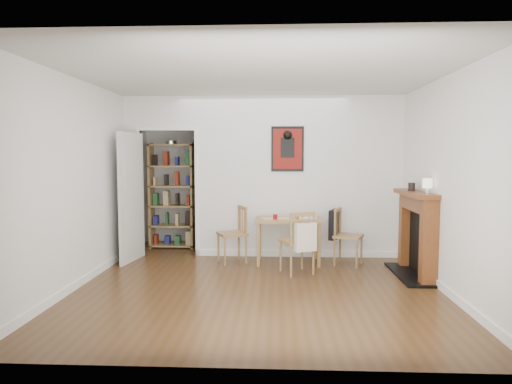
{
  "coord_description": "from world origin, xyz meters",
  "views": [
    {
      "loc": [
        0.24,
        -6.0,
        1.65
      ],
      "look_at": [
        -0.07,
        0.6,
        1.12
      ],
      "focal_mm": 32.0,
      "sensor_mm": 36.0,
      "label": 1
    }
  ],
  "objects_px": {
    "ceramic_jar_a": "(412,187)",
    "fireplace": "(418,231)",
    "chair_right": "(347,236)",
    "bookshelf": "(172,196)",
    "chair_left": "(232,234)",
    "dining_table": "(288,224)",
    "notebook": "(307,218)",
    "ceramic_jar_b": "(412,186)",
    "chair_front": "(297,242)",
    "orange_fruit": "(297,216)",
    "mantel_lamp": "(427,184)",
    "red_glass": "(275,217)"
  },
  "relations": [
    {
      "from": "chair_left",
      "to": "chair_right",
      "type": "xyz_separation_m",
      "value": [
        1.74,
        -0.07,
        0.01
      ]
    },
    {
      "from": "red_glass",
      "to": "ceramic_jar_b",
      "type": "distance_m",
      "value": 2.01
    },
    {
      "from": "chair_right",
      "to": "ceramic_jar_a",
      "type": "xyz_separation_m",
      "value": [
        0.8,
        -0.46,
        0.77
      ]
    },
    {
      "from": "chair_left",
      "to": "chair_right",
      "type": "relative_size",
      "value": 1.02
    },
    {
      "from": "dining_table",
      "to": "ceramic_jar_a",
      "type": "bearing_deg",
      "value": -17.9
    },
    {
      "from": "ceramic_jar_a",
      "to": "red_glass",
      "type": "bearing_deg",
      "value": 167.67
    },
    {
      "from": "bookshelf",
      "to": "chair_left",
      "type": "bearing_deg",
      "value": -43.38
    },
    {
      "from": "dining_table",
      "to": "mantel_lamp",
      "type": "distance_m",
      "value": 2.13
    },
    {
      "from": "fireplace",
      "to": "orange_fruit",
      "type": "bearing_deg",
      "value": 156.5
    },
    {
      "from": "dining_table",
      "to": "ceramic_jar_b",
      "type": "xyz_separation_m",
      "value": [
        1.74,
        -0.37,
        0.61
      ]
    },
    {
      "from": "chair_left",
      "to": "fireplace",
      "type": "bearing_deg",
      "value": -13.78
    },
    {
      "from": "chair_right",
      "to": "notebook",
      "type": "xyz_separation_m",
      "value": [
        -0.59,
        0.14,
        0.25
      ]
    },
    {
      "from": "red_glass",
      "to": "dining_table",
      "type": "bearing_deg",
      "value": 33.55
    },
    {
      "from": "red_glass",
      "to": "ceramic_jar_b",
      "type": "xyz_separation_m",
      "value": [
        1.94,
        -0.24,
        0.48
      ]
    },
    {
      "from": "dining_table",
      "to": "ceramic_jar_b",
      "type": "bearing_deg",
      "value": -12.04
    },
    {
      "from": "chair_front",
      "to": "ceramic_jar_b",
      "type": "bearing_deg",
      "value": 8.66
    },
    {
      "from": "chair_left",
      "to": "chair_front",
      "type": "xyz_separation_m",
      "value": [
        0.97,
        -0.6,
        0.01
      ]
    },
    {
      "from": "dining_table",
      "to": "chair_right",
      "type": "xyz_separation_m",
      "value": [
        0.88,
        -0.09,
        -0.16
      ]
    },
    {
      "from": "chair_right",
      "to": "fireplace",
      "type": "relative_size",
      "value": 0.69
    },
    {
      "from": "chair_left",
      "to": "orange_fruit",
      "type": "bearing_deg",
      "value": 3.39
    },
    {
      "from": "orange_fruit",
      "to": "notebook",
      "type": "bearing_deg",
      "value": 5.18
    },
    {
      "from": "chair_left",
      "to": "chair_right",
      "type": "height_order",
      "value": "chair_left"
    },
    {
      "from": "bookshelf",
      "to": "orange_fruit",
      "type": "xyz_separation_m",
      "value": [
        2.19,
        -1.06,
        -0.2
      ]
    },
    {
      "from": "chair_left",
      "to": "dining_table",
      "type": "bearing_deg",
      "value": 1.29
    },
    {
      "from": "ceramic_jar_a",
      "to": "orange_fruit",
      "type": "bearing_deg",
      "value": 159.28
    },
    {
      "from": "fireplace",
      "to": "dining_table",
      "type": "bearing_deg",
      "value": 159.33
    },
    {
      "from": "orange_fruit",
      "to": "red_glass",
      "type": "bearing_deg",
      "value": -153.12
    },
    {
      "from": "notebook",
      "to": "ceramic_jar_b",
      "type": "relative_size",
      "value": 2.66
    },
    {
      "from": "chair_right",
      "to": "bookshelf",
      "type": "height_order",
      "value": "bookshelf"
    },
    {
      "from": "chair_right",
      "to": "chair_front",
      "type": "height_order",
      "value": "chair_front"
    },
    {
      "from": "red_glass",
      "to": "ceramic_jar_b",
      "type": "height_order",
      "value": "ceramic_jar_b"
    },
    {
      "from": "ceramic_jar_a",
      "to": "bookshelf",
      "type": "bearing_deg",
      "value": 156.21
    },
    {
      "from": "chair_front",
      "to": "fireplace",
      "type": "relative_size",
      "value": 0.71
    },
    {
      "from": "chair_front",
      "to": "orange_fruit",
      "type": "distance_m",
      "value": 0.71
    },
    {
      "from": "notebook",
      "to": "chair_right",
      "type": "bearing_deg",
      "value": -13.33
    },
    {
      "from": "chair_left",
      "to": "fireplace",
      "type": "height_order",
      "value": "fireplace"
    },
    {
      "from": "fireplace",
      "to": "orange_fruit",
      "type": "xyz_separation_m",
      "value": [
        -1.61,
        0.7,
        0.1
      ]
    },
    {
      "from": "chair_right",
      "to": "bookshelf",
      "type": "xyz_separation_m",
      "value": [
        -2.93,
        1.19,
        0.48
      ]
    },
    {
      "from": "dining_table",
      "to": "ceramic_jar_a",
      "type": "distance_m",
      "value": 1.87
    },
    {
      "from": "bookshelf",
      "to": "red_glass",
      "type": "xyz_separation_m",
      "value": [
        1.85,
        -1.23,
        -0.2
      ]
    },
    {
      "from": "notebook",
      "to": "orange_fruit",
      "type": "bearing_deg",
      "value": -174.82
    },
    {
      "from": "dining_table",
      "to": "fireplace",
      "type": "distance_m",
      "value": 1.87
    },
    {
      "from": "ceramic_jar_a",
      "to": "fireplace",
      "type": "bearing_deg",
      "value": -60.3
    },
    {
      "from": "chair_right",
      "to": "orange_fruit",
      "type": "xyz_separation_m",
      "value": [
        -0.74,
        0.13,
        0.28
      ]
    },
    {
      "from": "chair_right",
      "to": "mantel_lamp",
      "type": "height_order",
      "value": "mantel_lamp"
    },
    {
      "from": "bookshelf",
      "to": "chair_front",
      "type": "bearing_deg",
      "value": -38.55
    },
    {
      "from": "chair_front",
      "to": "bookshelf",
      "type": "distance_m",
      "value": 2.8
    },
    {
      "from": "red_glass",
      "to": "ceramic_jar_a",
      "type": "bearing_deg",
      "value": -12.33
    },
    {
      "from": "fireplace",
      "to": "ceramic_jar_a",
      "type": "xyz_separation_m",
      "value": [
        -0.07,
        0.12,
        0.6
      ]
    },
    {
      "from": "orange_fruit",
      "to": "mantel_lamp",
      "type": "height_order",
      "value": "mantel_lamp"
    }
  ]
}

